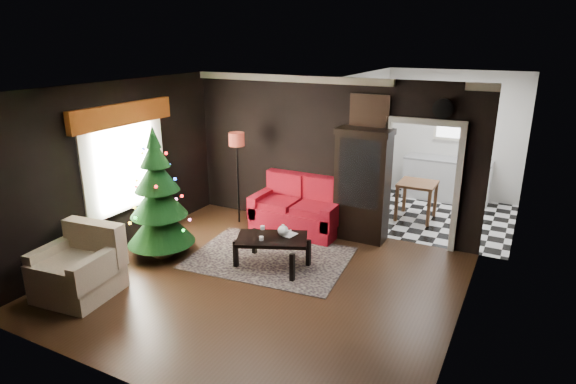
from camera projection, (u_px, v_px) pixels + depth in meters
The scene contains 26 objects.
floor at pixel (260, 283), 7.11m from camera, with size 5.50×5.50×0.00m, color black.
ceiling at pixel (256, 90), 6.25m from camera, with size 5.50×5.50×0.00m, color white.
wall_back at pixel (328, 155), 8.79m from camera, with size 5.50×5.50×0.00m, color black.
wall_front at pixel (123, 265), 4.57m from camera, with size 5.50×5.50×0.00m, color black.
wall_left at pixel (114, 169), 7.88m from camera, with size 5.50×5.50×0.00m, color black.
wall_right at pixel (466, 227), 5.47m from camera, with size 5.50×5.50×0.00m, color black.
doorway at pixel (421, 186), 8.15m from camera, with size 1.10×0.10×2.10m, color #EDE5CC, non-canonical shape.
left_window at pixel (125, 163), 8.02m from camera, with size 0.05×1.60×1.40m, color white.
valance at pixel (123, 114), 7.73m from camera, with size 0.12×2.10×0.35m, color #984112.
kitchen_floor at pixel (433, 216), 9.74m from camera, with size 3.00×3.00×0.00m, color white.
kitchen_window at pixel (454, 122), 10.44m from camera, with size 0.70×0.06×0.70m, color white.
rug at pixel (270, 258), 7.89m from camera, with size 2.50×1.81×0.01m, color #543A46.
loveseat at pixel (298, 205), 8.86m from camera, with size 1.70×0.90×1.00m, color #8E0407, non-canonical shape.
curio_cabinet at pixel (362, 188), 8.40m from camera, with size 0.90×0.45×1.90m, color black, non-canonical shape.
floor_lamp at pixel (238, 181), 9.18m from camera, with size 0.32×0.32×1.88m, color black, non-canonical shape.
christmas_tree at pixel (158, 195), 7.70m from camera, with size 1.09×1.09×2.08m, color black, non-canonical shape.
armchair at pixel (76, 265), 6.64m from camera, with size 1.00×1.00×1.02m, color tan, non-canonical shape.
coffee_table at pixel (272, 252), 7.53m from camera, with size 1.08×0.65×0.49m, color black, non-canonical shape.
teapot at pixel (283, 230), 7.49m from camera, with size 0.19×0.19×0.18m, color white, non-canonical shape.
cup_a at pixel (263, 228), 7.76m from camera, with size 0.07×0.07×0.06m, color white.
cup_b at pixel (261, 238), 7.34m from camera, with size 0.07×0.07×0.06m, color silver.
book at pixel (286, 228), 7.55m from camera, with size 0.16×0.02×0.22m, color gray.
wall_clock at pixel (443, 109), 7.59m from camera, with size 0.32×0.32×0.06m, color silver.
painting at pixel (369, 112), 8.16m from camera, with size 0.62×0.05×0.52m, color #B2824F.
kitchen_counter at pixel (446, 180), 10.61m from camera, with size 1.80×0.60×0.90m, color silver.
kitchen_table at pixel (416, 201), 9.50m from camera, with size 0.70×0.70×0.75m, color brown, non-canonical shape.
Camera 1 is at (3.30, -5.44, 3.46)m, focal length 30.05 mm.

